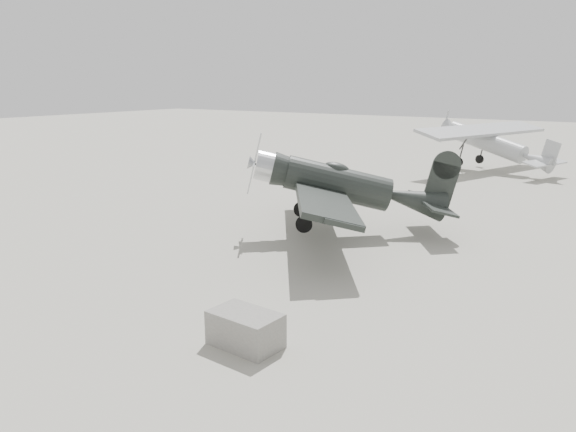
% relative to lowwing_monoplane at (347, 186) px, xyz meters
% --- Properties ---
extents(ground, '(160.00, 160.00, 0.00)m').
position_rel_lowwing_monoplane_xyz_m(ground, '(0.22, -6.97, -1.89)').
color(ground, gray).
rests_on(ground, ground).
extents(lowwing_monoplane, '(8.98, 10.12, 3.56)m').
position_rel_lowwing_monoplane_xyz_m(lowwing_monoplane, '(0.00, 0.00, 0.00)').
color(lowwing_monoplane, black).
rests_on(lowwing_monoplane, ground).
extents(highwing_monoplane, '(8.47, 11.72, 3.36)m').
position_rel_lowwing_monoplane_xyz_m(highwing_monoplane, '(0.61, 19.27, 0.21)').
color(highwing_monoplane, '#A6A9AB').
rests_on(highwing_monoplane, ground).
extents(equipment_block, '(1.65, 1.11, 0.79)m').
position_rel_lowwing_monoplane_xyz_m(equipment_block, '(2.54, -9.73, -1.49)').
color(equipment_block, slate).
rests_on(equipment_block, ground).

